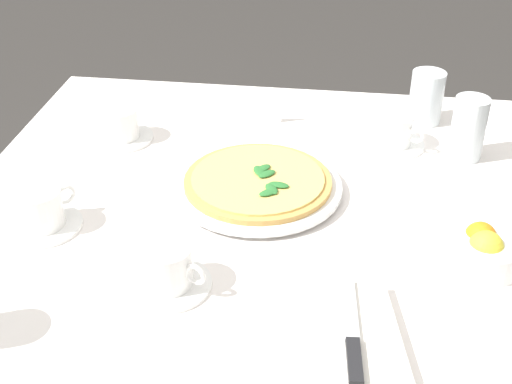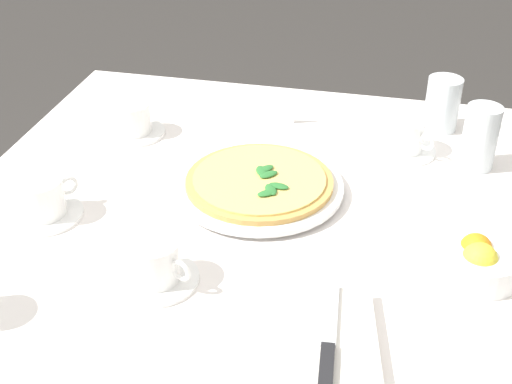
# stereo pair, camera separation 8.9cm
# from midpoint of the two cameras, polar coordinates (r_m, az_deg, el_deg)

# --- Properties ---
(dining_table) EXTENTS (1.04, 1.04, 0.75)m
(dining_table) POSITION_cam_midpoint_polar(r_m,az_deg,el_deg) (1.27, -2.26, -6.89)
(dining_table) COLOR white
(dining_table) RESTS_ON ground_plane
(pizza_plate) EXTENTS (0.30, 0.30, 0.02)m
(pizza_plate) POSITION_cam_midpoint_polar(r_m,az_deg,el_deg) (1.23, -1.84, 0.36)
(pizza_plate) COLOR white
(pizza_plate) RESTS_ON dining_table
(pizza) EXTENTS (0.26, 0.26, 0.02)m
(pizza) POSITION_cam_midpoint_polar(r_m,az_deg,el_deg) (1.22, -1.84, 0.90)
(pizza) COLOR tan
(pizza) RESTS_ON pizza_plate
(coffee_cup_back_corner) EXTENTS (0.13, 0.13, 0.07)m
(coffee_cup_back_corner) POSITION_cam_midpoint_polar(r_m,az_deg,el_deg) (1.39, 9.48, 4.92)
(coffee_cup_back_corner) COLOR white
(coffee_cup_back_corner) RESTS_ON dining_table
(coffee_cup_right_edge) EXTENTS (0.13, 0.13, 0.07)m
(coffee_cup_right_edge) POSITION_cam_midpoint_polar(r_m,az_deg,el_deg) (1.43, -12.96, 5.36)
(coffee_cup_right_edge) COLOR white
(coffee_cup_right_edge) RESTS_ON dining_table
(coffee_cup_near_right) EXTENTS (0.13, 0.13, 0.07)m
(coffee_cup_near_right) POSITION_cam_midpoint_polar(r_m,az_deg,el_deg) (1.20, -19.42, -1.51)
(coffee_cup_near_right) COLOR white
(coffee_cup_near_right) RESTS_ON dining_table
(coffee_cup_center_back) EXTENTS (0.13, 0.13, 0.07)m
(coffee_cup_center_back) POSITION_cam_midpoint_polar(r_m,az_deg,el_deg) (1.02, -9.85, -6.34)
(coffee_cup_center_back) COLOR white
(coffee_cup_center_back) RESTS_ON dining_table
(water_glass_far_left) EXTENTS (0.07, 0.07, 0.11)m
(water_glass_far_left) POSITION_cam_midpoint_polar(r_m,az_deg,el_deg) (1.49, 12.21, 7.44)
(water_glass_far_left) COLOR white
(water_glass_far_left) RESTS_ON dining_table
(water_glass_near_left) EXTENTS (0.07, 0.07, 0.12)m
(water_glass_near_left) POSITION_cam_midpoint_polar(r_m,az_deg,el_deg) (1.37, 15.31, 4.79)
(water_glass_near_left) COLOR white
(water_glass_near_left) RESTS_ON dining_table
(napkin_folded) EXTENTS (0.24, 0.17, 0.02)m
(napkin_folded) POSITION_cam_midpoint_polar(r_m,az_deg,el_deg) (0.93, 5.10, -12.36)
(napkin_folded) COLOR white
(napkin_folded) RESTS_ON dining_table
(dinner_knife) EXTENTS (0.20, 0.03, 0.01)m
(dinner_knife) POSITION_cam_midpoint_polar(r_m,az_deg,el_deg) (0.93, 5.14, -11.63)
(dinner_knife) COLOR silver
(dinner_knife) RESTS_ON napkin_folded
(citrus_bowl) EXTENTS (0.15, 0.15, 0.06)m
(citrus_bowl) POSITION_cam_midpoint_polar(r_m,az_deg,el_deg) (1.11, 15.82, -4.30)
(citrus_bowl) COLOR white
(citrus_bowl) RESTS_ON dining_table
(menu_card) EXTENTS (0.02, 0.09, 0.06)m
(menu_card) POSITION_cam_midpoint_polar(r_m,az_deg,el_deg) (1.47, -1.42, 6.80)
(menu_card) COLOR white
(menu_card) RESTS_ON dining_table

